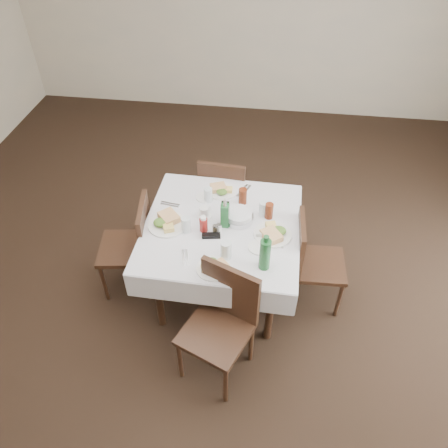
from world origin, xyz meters
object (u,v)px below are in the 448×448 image
at_px(water_e, 263,209).
at_px(green_bottle, 265,254).
at_px(dining_table, 222,234).
at_px(water_s, 226,250).
at_px(chair_west, 134,242).
at_px(water_w, 186,225).
at_px(ketchup_bottle, 204,224).
at_px(chair_south, 222,317).
at_px(chair_north, 224,192).
at_px(chair_east, 310,258).
at_px(oil_cruet_dark, 225,212).
at_px(bread_basket, 239,216).
at_px(oil_cruet_green, 225,215).
at_px(coffee_mug, 204,212).
at_px(water_n, 208,195).

height_order(water_e, green_bottle, green_bottle).
height_order(dining_table, water_s, water_s).
relative_size(chair_west, green_bottle, 3.02).
bearing_deg(water_s, water_w, 145.45).
bearing_deg(green_bottle, water_w, 154.65).
xyz_separation_m(dining_table, ketchup_bottle, (-0.13, -0.07, 0.15)).
bearing_deg(water_e, chair_south, -103.94).
relative_size(chair_north, water_s, 6.30).
height_order(chair_east, oil_cruet_dark, oil_cruet_dark).
height_order(chair_south, green_bottle, green_bottle).
bearing_deg(chair_north, chair_south, -82.73).
bearing_deg(chair_south, chair_north, 97.27).
distance_m(bread_basket, oil_cruet_green, 0.14).
xyz_separation_m(chair_east, water_e, (-0.40, 0.16, 0.33)).
xyz_separation_m(chair_north, coffee_mug, (-0.07, -0.63, 0.29)).
xyz_separation_m(chair_north, water_w, (-0.17, -0.82, 0.32)).
relative_size(chair_south, chair_west, 1.03).
bearing_deg(water_w, water_n, 74.08).
height_order(water_s, green_bottle, green_bottle).
relative_size(dining_table, oil_cruet_green, 4.76).
relative_size(chair_east, oil_cruet_dark, 3.49).
bearing_deg(water_n, bread_basket, -36.47).
height_order(water_w, oil_cruet_dark, oil_cruet_dark).
relative_size(chair_north, chair_west, 1.00).
height_order(chair_north, coffee_mug, chair_north).
relative_size(bread_basket, green_bottle, 0.78).
height_order(oil_cruet_green, coffee_mug, oil_cruet_green).
bearing_deg(chair_south, water_s, 93.54).
relative_size(chair_south, water_e, 7.62).
xyz_separation_m(chair_south, oil_cruet_green, (-0.07, 0.67, 0.35)).
height_order(chair_north, ketchup_bottle, ketchup_bottle).
bearing_deg(water_n, dining_table, -61.56).
height_order(chair_west, ketchup_bottle, ketchup_bottle).
relative_size(chair_west, water_n, 7.22).
relative_size(ketchup_bottle, green_bottle, 0.45).
relative_size(dining_table, ketchup_bottle, 9.07).
relative_size(chair_north, oil_cruet_green, 3.49).
distance_m(dining_table, water_e, 0.38).
bearing_deg(oil_cruet_green, chair_south, -83.92).
distance_m(water_n, water_e, 0.47).
bearing_deg(coffee_mug, water_w, -119.73).
height_order(chair_south, chair_west, chair_south).
distance_m(coffee_mug, green_bottle, 0.69).
bearing_deg(ketchup_bottle, dining_table, 30.15).
bearing_deg(green_bottle, dining_table, 132.04).
relative_size(dining_table, oil_cruet_dark, 4.96).
xyz_separation_m(chair_west, ketchup_bottle, (0.60, -0.05, 0.32)).
height_order(dining_table, coffee_mug, coffee_mug).
bearing_deg(water_s, oil_cruet_dark, 98.67).
xyz_separation_m(water_s, bread_basket, (0.05, 0.40, -0.03)).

